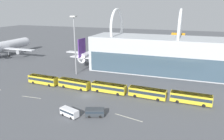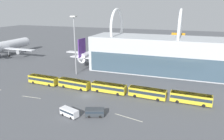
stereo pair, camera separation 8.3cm
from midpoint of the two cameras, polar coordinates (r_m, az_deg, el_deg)
ground_plane at (r=71.14m, az=-6.64°, el=-6.80°), size 440.00×440.00×0.00m
airliner_at_gate_near at (r=140.85m, az=-26.27°, el=5.62°), size 42.57×39.71×13.89m
airliner_at_gate_far at (r=114.49m, az=-4.01°, el=4.57°), size 35.31×38.42×13.73m
airliner_parked_remote at (r=112.66m, az=23.93°, el=3.42°), size 39.34×35.17×15.42m
shuttle_bus_0 at (r=84.52m, az=-17.51°, el=-2.36°), size 11.94×3.55×3.12m
shuttle_bus_1 at (r=77.69m, az=-9.84°, el=-3.45°), size 12.01×3.94×3.12m
shuttle_bus_2 at (r=72.73m, az=-0.81°, el=-4.59°), size 11.91×3.39×3.12m
shuttle_bus_3 at (r=69.60m, az=9.25°, el=-5.80°), size 11.96×3.67×3.12m
shuttle_bus_4 at (r=68.91m, az=19.93°, el=-6.84°), size 11.90×3.31×3.12m
service_van_foreground at (r=58.27m, az=-4.49°, el=-10.81°), size 5.37×3.72×2.12m
service_van_crossing at (r=59.07m, az=-11.06°, el=-10.70°), size 5.68×3.48×2.11m
floodlight_mast at (r=90.92m, az=-9.71°, el=8.34°), size 2.21×2.21×24.26m
lane_stripe_1 at (r=74.45m, az=-20.30°, el=-6.67°), size 6.86×0.58×0.01m
lane_stripe_2 at (r=58.08m, az=4.32°, el=-12.30°), size 7.96×2.07×0.01m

